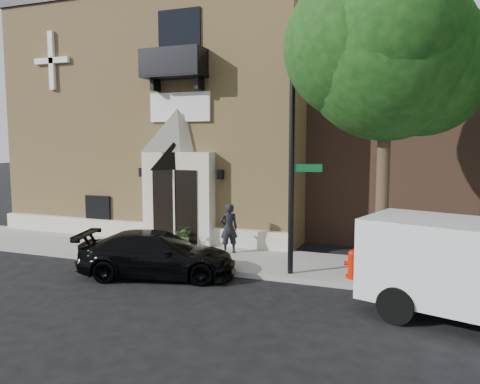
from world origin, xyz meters
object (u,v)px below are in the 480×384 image
Objects in this scene: pedestrian_near at (229,228)px; fire_hydrant at (353,264)px; black_sedan at (157,254)px; street_sign at (292,171)px.

fire_hydrant is at bearing 125.11° from pedestrian_near.
fire_hydrant is at bearing -91.92° from black_sedan.
black_sedan is 0.78× the size of street_sign.
pedestrian_near reaches higher than black_sedan.
black_sedan is 2.89m from pedestrian_near.
street_sign is at bearing -87.63° from black_sedan.
pedestrian_near is (1.03, 2.68, 0.32)m from black_sedan.
fire_hydrant is 4.35m from pedestrian_near.
pedestrian_near is (-2.46, 1.54, -1.99)m from street_sign.
street_sign is at bearing -175.89° from fire_hydrant.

